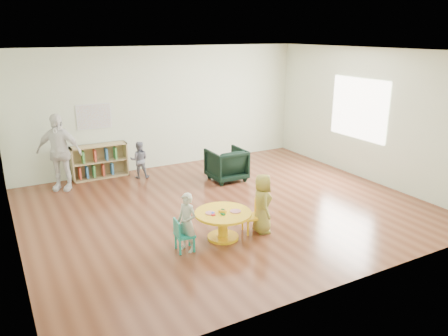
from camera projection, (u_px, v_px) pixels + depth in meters
name	position (u px, v px, depth m)	size (l,w,h in m)	color
room	(226.00, 105.00, 7.52)	(7.10, 7.00, 2.80)	#5C2F1D
activity_table	(223.00, 220.00, 6.78)	(0.88, 0.88, 0.49)	yellow
kid_chair_left	(182.00, 234.00, 6.39)	(0.29, 0.29, 0.50)	teal
kid_chair_right	(254.00, 215.00, 7.03)	(0.32, 0.32, 0.52)	yellow
bookshelf	(99.00, 161.00, 9.62)	(1.20, 0.30, 0.75)	tan
alphabet_poster	(94.00, 116.00, 9.44)	(0.74, 0.01, 0.54)	silver
armchair	(226.00, 164.00, 9.47)	(0.74, 0.76, 0.70)	black
child_left	(187.00, 223.00, 6.36)	(0.33, 0.21, 0.90)	silver
child_right	(262.00, 203.00, 6.95)	(0.48, 0.31, 0.98)	yellow
toddler	(139.00, 160.00, 9.58)	(0.40, 0.31, 0.82)	#19213E
adult_caretaker	(59.00, 152.00, 8.77)	(0.92, 0.38, 1.57)	white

